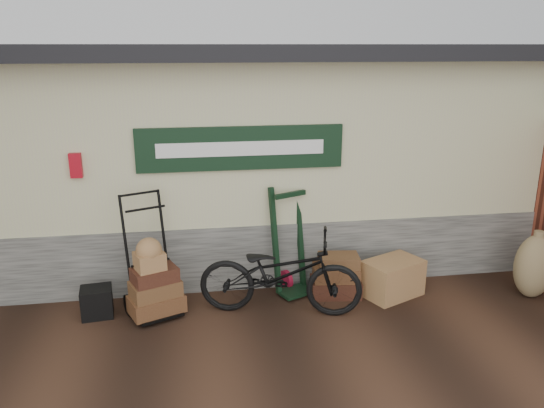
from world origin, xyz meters
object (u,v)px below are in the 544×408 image
at_px(green_barrow, 290,241).
at_px(black_trunk, 97,302).
at_px(suitcase_stack, 336,275).
at_px(wicker_hamper, 392,278).
at_px(bicycle, 280,269).
at_px(porter_trolley, 149,254).

bearing_deg(green_barrow, black_trunk, 162.85).
xyz_separation_m(green_barrow, black_trunk, (-2.45, -0.32, -0.54)).
bearing_deg(suitcase_stack, wicker_hamper, -9.10).
bearing_deg(wicker_hamper, green_barrow, 166.03).
bearing_deg(bicycle, black_trunk, 97.27).
bearing_deg(suitcase_stack, green_barrow, 160.16).
relative_size(porter_trolley, wicker_hamper, 2.05).
distance_m(porter_trolley, green_barrow, 1.82).
distance_m(green_barrow, wicker_hamper, 1.44).
height_order(green_barrow, wicker_hamper, green_barrow).
relative_size(green_barrow, black_trunk, 3.92).
bearing_deg(green_barrow, porter_trolley, 164.71).
bearing_deg(black_trunk, suitcase_stack, 1.96).
bearing_deg(bicycle, green_barrow, -7.21).
bearing_deg(wicker_hamper, black_trunk, 179.78).
xyz_separation_m(porter_trolley, suitcase_stack, (2.38, 0.08, -0.48)).
xyz_separation_m(porter_trolley, green_barrow, (1.80, 0.29, -0.04)).
height_order(black_trunk, bicycle, bicycle).
relative_size(wicker_hamper, black_trunk, 2.03).
xyz_separation_m(porter_trolley, black_trunk, (-0.65, -0.02, -0.58)).
bearing_deg(black_trunk, green_barrow, 7.32).
bearing_deg(porter_trolley, wicker_hamper, -23.45).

